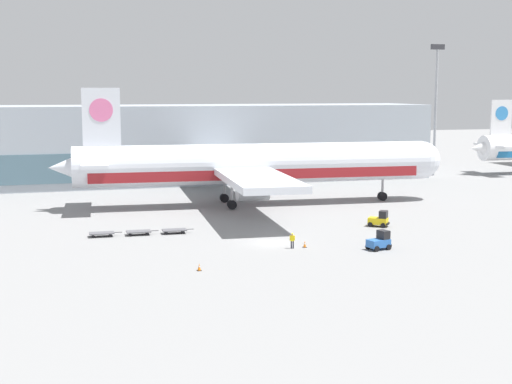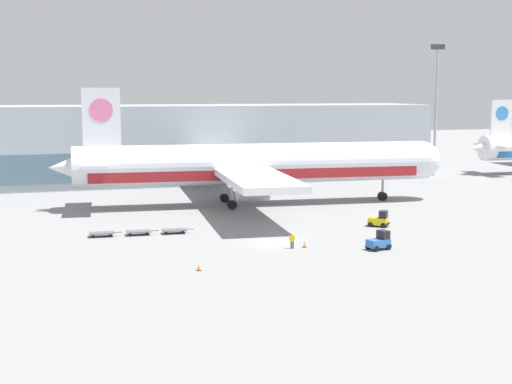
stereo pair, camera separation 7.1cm
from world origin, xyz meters
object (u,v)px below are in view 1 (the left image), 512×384
(airplane_main, at_px, (251,165))
(baggage_tug_mid, at_px, (380,220))
(baggage_dolly_second, at_px, (139,232))
(baggage_dolly_lead, at_px, (102,233))
(light_mast, at_px, (436,101))
(baggage_tug_foreground, at_px, (380,241))
(ground_crew_near, at_px, (292,239))
(traffic_cone_far, at_px, (199,267))
(traffic_cone_near, at_px, (305,244))
(baggage_dolly_third, at_px, (174,230))

(airplane_main, xyz_separation_m, baggage_tug_mid, (10.66, -20.69, -4.96))
(baggage_dolly_second, bearing_deg, baggage_dolly_lead, 178.55)
(light_mast, relative_size, airplane_main, 0.44)
(airplane_main, height_order, baggage_tug_mid, airplane_main)
(baggage_dolly_lead, bearing_deg, airplane_main, 39.16)
(light_mast, xyz_separation_m, baggage_tug_foreground, (-39.80, -57.76, -13.76))
(airplane_main, height_order, baggage_dolly_lead, airplane_main)
(ground_crew_near, bearing_deg, baggage_tug_mid, -135.87)
(light_mast, xyz_separation_m, baggage_tug_mid, (-34.13, -46.08, -13.76))
(baggage_dolly_lead, bearing_deg, traffic_cone_far, -66.19)
(baggage_dolly_second, relative_size, ground_crew_near, 2.23)
(light_mast, distance_m, baggage_dolly_lead, 81.14)
(baggage_dolly_lead, bearing_deg, ground_crew_near, -30.65)
(baggage_tug_foreground, distance_m, traffic_cone_far, 20.41)
(light_mast, xyz_separation_m, traffic_cone_near, (-47.05, -54.65, -14.28))
(light_mast, bearing_deg, baggage_tug_mid, -126.53)
(light_mast, xyz_separation_m, traffic_cone_far, (-59.89, -61.28, -14.30))
(light_mast, xyz_separation_m, baggage_dolly_second, (-63.26, -43.04, -14.24))
(light_mast, relative_size, baggage_dolly_third, 6.86)
(baggage_dolly_second, height_order, baggage_dolly_third, same)
(light_mast, height_order, ground_crew_near, light_mast)
(baggage_tug_mid, xyz_separation_m, baggage_dolly_second, (-29.13, 3.04, -0.49))
(airplane_main, distance_m, baggage_dolly_lead, 29.10)
(airplane_main, xyz_separation_m, traffic_cone_far, (-15.10, -35.90, -5.51))
(ground_crew_near, relative_size, traffic_cone_far, 2.44)
(airplane_main, xyz_separation_m, baggage_dolly_third, (-14.34, -17.90, -5.45))
(baggage_tug_foreground, height_order, traffic_cone_far, baggage_tug_foreground)
(baggage_dolly_lead, relative_size, baggage_dolly_second, 1.00)
(light_mast, relative_size, traffic_cone_near, 35.59)
(ground_crew_near, distance_m, traffic_cone_far, 13.15)
(airplane_main, distance_m, baggage_tug_foreground, 33.14)
(light_mast, relative_size, baggage_tug_foreground, 9.42)
(light_mast, bearing_deg, baggage_dolly_second, -145.77)
(baggage_dolly_lead, distance_m, baggage_dolly_second, 4.19)
(baggage_tug_mid, bearing_deg, airplane_main, 156.50)
(light_mast, distance_m, baggage_tug_foreground, 71.48)
(airplane_main, xyz_separation_m, ground_crew_near, (-3.71, -29.38, -4.87))
(baggage_dolly_third, bearing_deg, airplane_main, 52.89)
(light_mast, distance_m, traffic_cone_far, 86.87)
(light_mast, distance_m, ground_crew_near, 74.41)
(baggage_tug_mid, bearing_deg, traffic_cone_far, -110.20)
(ground_crew_near, bearing_deg, baggage_dolly_lead, -19.25)
(baggage_dolly_second, relative_size, traffic_cone_far, 5.44)
(baggage_tug_mid, distance_m, traffic_cone_near, 15.52)
(baggage_dolly_third, xyz_separation_m, traffic_cone_far, (-0.77, -17.99, -0.06))
(ground_crew_near, height_order, traffic_cone_near, ground_crew_near)
(airplane_main, bearing_deg, ground_crew_near, -93.18)
(baggage_tug_foreground, xyz_separation_m, baggage_dolly_third, (-19.33, 14.47, -0.49))
(airplane_main, bearing_deg, baggage_dolly_second, -132.28)
(light_mast, distance_m, airplane_main, 52.23)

